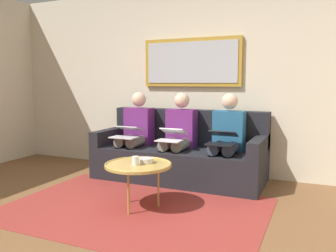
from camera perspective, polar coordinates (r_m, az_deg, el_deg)
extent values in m
cube|color=brown|center=(3.02, -13.92, -19.07)|extent=(6.00, 5.20, 0.10)
cube|color=beige|center=(5.02, 4.18, 7.41)|extent=(6.00, 0.12, 2.60)
cube|color=maroon|center=(3.65, -5.54, -13.26)|extent=(2.60, 1.80, 0.01)
cube|color=black|center=(4.63, 1.76, -6.16)|extent=(2.20, 0.90, 0.42)
cube|color=black|center=(4.87, 3.33, -0.12)|extent=(2.20, 0.20, 0.48)
cube|color=black|center=(4.29, 14.65, -3.21)|extent=(0.14, 0.90, 0.20)
cube|color=black|center=(5.04, -9.16, -1.57)|extent=(0.14, 0.90, 0.20)
cube|color=#B7892D|center=(4.94, 3.85, 10.32)|extent=(1.41, 0.04, 0.67)
cube|color=#B2B7BC|center=(4.92, 3.75, 10.34)|extent=(1.31, 0.01, 0.57)
cylinder|color=tan|center=(3.55, -4.88, -6.39)|extent=(0.68, 0.68, 0.03)
torus|color=tan|center=(3.55, -4.88, -6.20)|extent=(0.68, 0.68, 0.02)
cylinder|color=#B28E42|center=(3.44, -6.49, -10.80)|extent=(0.02, 0.02, 0.43)
cylinder|color=#B28E42|center=(3.62, -1.59, -9.85)|extent=(0.02, 0.02, 0.43)
cylinder|color=#B28E42|center=(3.78, -6.47, -9.17)|extent=(0.02, 0.02, 0.43)
cylinder|color=silver|center=(3.48, -5.32, -5.68)|extent=(0.07, 0.07, 0.09)
cylinder|color=beige|center=(3.58, -3.61, -5.64)|extent=(0.15, 0.15, 0.05)
cube|color=#235B84|center=(4.44, 9.95, -0.78)|extent=(0.38, 0.22, 0.50)
sphere|color=beige|center=(4.41, 10.05, 3.99)|extent=(0.20, 0.20, 0.20)
cylinder|color=#384256|center=(4.25, 10.39, -3.61)|extent=(0.14, 0.42, 0.14)
cylinder|color=#384256|center=(4.29, 8.05, -3.45)|extent=(0.14, 0.42, 0.14)
cylinder|color=#384256|center=(4.11, 9.62, -7.95)|extent=(0.11, 0.11, 0.42)
cylinder|color=#384256|center=(4.16, 7.19, -7.74)|extent=(0.11, 0.11, 0.42)
cube|color=black|center=(4.06, 8.49, -2.98)|extent=(0.32, 0.21, 0.01)
cube|color=black|center=(4.18, 9.05, -1.23)|extent=(0.32, 0.20, 0.09)
cube|color=#A5C6EA|center=(4.18, 9.04, -1.18)|extent=(0.29, 0.18, 0.07)
cube|color=#66236B|center=(4.63, 2.24, -0.36)|extent=(0.38, 0.22, 0.50)
sphere|color=beige|center=(4.60, 2.27, 4.22)|extent=(0.20, 0.20, 0.20)
cylinder|color=gray|center=(4.44, 2.32, -3.04)|extent=(0.14, 0.42, 0.14)
cylinder|color=gray|center=(4.50, 0.18, -2.88)|extent=(0.14, 0.42, 0.14)
cylinder|color=gray|center=(4.30, 1.27, -7.17)|extent=(0.11, 0.11, 0.42)
cylinder|color=gray|center=(4.37, -0.93, -6.93)|extent=(0.11, 0.11, 0.42)
cube|color=white|center=(4.27, 0.16, -2.41)|extent=(0.31, 0.20, 0.01)
cube|color=white|center=(4.38, 0.92, -0.84)|extent=(0.31, 0.19, 0.09)
cube|color=#A5C6EA|center=(4.38, 0.90, -0.80)|extent=(0.28, 0.17, 0.08)
cube|color=#66236B|center=(4.90, -4.73, 0.04)|extent=(0.38, 0.22, 0.50)
sphere|color=beige|center=(4.87, -4.77, 4.36)|extent=(0.20, 0.20, 0.20)
cylinder|color=gray|center=(4.70, -4.96, -2.48)|extent=(0.14, 0.42, 0.14)
cylinder|color=gray|center=(4.79, -6.85, -2.33)|extent=(0.14, 0.42, 0.14)
cylinder|color=gray|center=(4.58, -6.19, -6.33)|extent=(0.11, 0.11, 0.42)
cylinder|color=gray|center=(4.67, -8.12, -6.10)|extent=(0.11, 0.11, 0.42)
cube|color=silver|center=(4.56, -7.24, -1.85)|extent=(0.35, 0.21, 0.01)
cube|color=silver|center=(4.66, -6.40, -0.34)|extent=(0.35, 0.20, 0.07)
cube|color=#A5C6EA|center=(4.65, -6.43, -0.29)|extent=(0.31, 0.18, 0.06)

